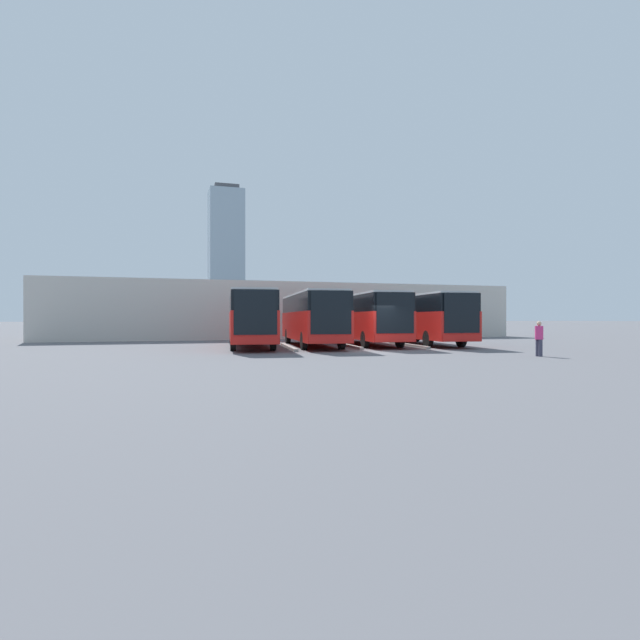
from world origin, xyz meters
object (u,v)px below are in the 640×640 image
Objects in this scene: bus_3 at (250,317)px; bus_1 at (366,317)px; bus_2 at (312,317)px; bus_0 at (422,317)px; pedestrian at (539,338)px.

bus_1 is at bearing -171.22° from bus_3.
bus_1 is 3.99m from bus_2.
bus_0 is 11.63m from pedestrian.
bus_0 is 7.91m from bus_2.
bus_2 is (7.91, 0.03, 0.00)m from bus_0.
bus_3 is at bearing 3.23° from bus_2.
pedestrian is at bearing 141.31° from bus_3.
bus_2 is at bearing 6.84° from bus_0.
bus_0 and bus_3 have the same top height.
bus_2 is 13.93m from pedestrian.
bus_2 is at bearing 14.28° from bus_1.
bus_2 is at bearing -176.77° from bus_3.
bus_1 is 7.49× the size of pedestrian.
bus_1 is 7.92m from bus_3.
bus_2 is 1.00× the size of bus_3.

